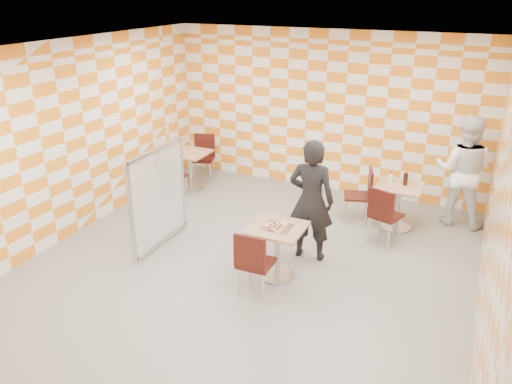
# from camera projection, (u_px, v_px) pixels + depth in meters

# --- Properties ---
(room_shell) EXTENTS (7.00, 7.00, 7.00)m
(room_shell) POSITION_uv_depth(u_px,v_px,m) (260.00, 159.00, 6.86)
(room_shell) COLOR gray
(room_shell) RESTS_ON ground
(main_table) EXTENTS (0.70, 0.70, 0.75)m
(main_table) POSITION_uv_depth(u_px,v_px,m) (277.00, 243.00, 6.69)
(main_table) COLOR tan
(main_table) RESTS_ON ground
(second_table) EXTENTS (0.70, 0.70, 0.75)m
(second_table) POSITION_uv_depth(u_px,v_px,m) (398.00, 199.00, 8.05)
(second_table) COLOR tan
(second_table) RESTS_ON ground
(empty_table) EXTENTS (0.70, 0.70, 0.75)m
(empty_table) POSITION_uv_depth(u_px,v_px,m) (190.00, 164.00, 9.63)
(empty_table) COLOR tan
(empty_table) RESTS_ON ground
(chair_main_front) EXTENTS (0.43, 0.44, 0.92)m
(chair_main_front) POSITION_uv_depth(u_px,v_px,m) (253.00, 260.00, 6.21)
(chair_main_front) COLOR #38100B
(chair_main_front) RESTS_ON ground
(chair_second_front) EXTENTS (0.53, 0.54, 0.92)m
(chair_second_front) POSITION_uv_depth(u_px,v_px,m) (383.00, 212.00, 7.52)
(chair_second_front) COLOR #38100B
(chair_second_front) RESTS_ON ground
(chair_second_side) EXTENTS (0.54, 0.53, 0.92)m
(chair_second_side) POSITION_uv_depth(u_px,v_px,m) (363.00, 191.00, 8.28)
(chair_second_side) COLOR #38100B
(chair_second_side) RESTS_ON ground
(chair_empty_near) EXTENTS (0.53, 0.53, 0.92)m
(chair_empty_near) POSITION_uv_depth(u_px,v_px,m) (168.00, 172.00, 9.11)
(chair_empty_near) COLOR #38100B
(chair_empty_near) RESTS_ON ground
(chair_empty_far) EXTENTS (0.54, 0.54, 0.92)m
(chair_empty_far) POSITION_uv_depth(u_px,v_px,m) (204.00, 153.00, 10.13)
(chair_empty_far) COLOR #38100B
(chair_empty_far) RESTS_ON ground
(partition) EXTENTS (0.08, 1.38, 1.55)m
(partition) POSITION_uv_depth(u_px,v_px,m) (159.00, 197.00, 7.41)
(partition) COLOR white
(partition) RESTS_ON ground
(man_dark) EXTENTS (0.69, 0.48, 1.79)m
(man_dark) POSITION_uv_depth(u_px,v_px,m) (311.00, 201.00, 7.04)
(man_dark) COLOR black
(man_dark) RESTS_ON ground
(man_white) EXTENTS (0.96, 0.78, 1.85)m
(man_white) POSITION_uv_depth(u_px,v_px,m) (463.00, 171.00, 8.06)
(man_white) COLOR white
(man_white) RESTS_ON ground
(pizza_on_foil) EXTENTS (0.40, 0.40, 0.04)m
(pizza_on_foil) POSITION_uv_depth(u_px,v_px,m) (277.00, 226.00, 6.58)
(pizza_on_foil) COLOR silver
(pizza_on_foil) RESTS_ON main_table
(sport_bottle) EXTENTS (0.06, 0.06, 0.20)m
(sport_bottle) POSITION_uv_depth(u_px,v_px,m) (391.00, 177.00, 8.04)
(sport_bottle) COLOR white
(sport_bottle) RESTS_ON second_table
(soda_bottle) EXTENTS (0.07, 0.07, 0.23)m
(soda_bottle) POSITION_uv_depth(u_px,v_px,m) (406.00, 179.00, 7.93)
(soda_bottle) COLOR black
(soda_bottle) RESTS_ON second_table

